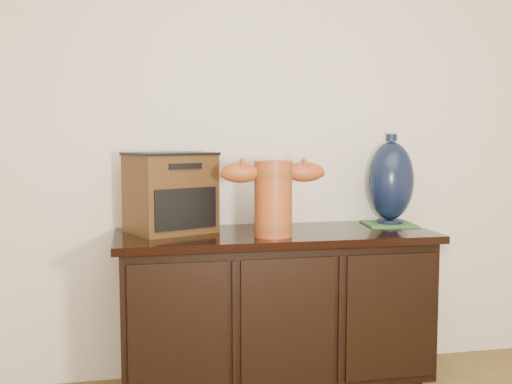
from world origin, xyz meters
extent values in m
plane|color=beige|center=(0.00, 2.50, 1.30)|extent=(4.50, 0.00, 4.50)
cube|color=black|center=(0.00, 2.23, 0.04)|extent=(1.29, 0.45, 0.08)
cube|color=black|center=(0.00, 2.23, 0.40)|extent=(1.40, 0.50, 0.64)
cube|color=black|center=(0.00, 2.23, 0.74)|extent=(1.46, 0.56, 0.03)
cube|color=black|center=(-0.47, 1.97, 0.40)|extent=(0.41, 0.01, 0.56)
cube|color=black|center=(0.00, 1.97, 0.40)|extent=(0.41, 0.01, 0.56)
cube|color=black|center=(0.47, 1.97, 0.40)|extent=(0.41, 0.01, 0.56)
cylinder|color=#9D451C|center=(-0.04, 2.11, 0.92)|extent=(0.17, 0.17, 0.33)
cylinder|color=#441E0D|center=(-0.04, 2.11, 0.80)|extent=(0.17, 0.17, 0.03)
cylinder|color=#441E0D|center=(-0.04, 2.11, 1.03)|extent=(0.17, 0.17, 0.03)
ellipsoid|color=#9D451C|center=(-0.18, 2.11, 1.04)|extent=(0.18, 0.09, 0.09)
ellipsoid|color=#9D451C|center=(0.11, 2.10, 1.04)|extent=(0.18, 0.09, 0.09)
cube|color=#3D250F|center=(-0.47, 2.32, 0.93)|extent=(0.44, 0.41, 0.36)
cube|color=black|center=(-0.41, 2.19, 0.88)|extent=(0.28, 0.13, 0.18)
cube|color=black|center=(-0.47, 2.32, 1.12)|extent=(0.45, 0.42, 0.01)
cube|color=#31682E|center=(0.61, 2.33, 0.76)|extent=(0.26, 0.26, 0.01)
cylinder|color=black|center=(0.62, 2.33, 0.77)|extent=(0.13, 0.13, 0.02)
ellipsoid|color=black|center=(0.62, 2.33, 0.98)|extent=(0.25, 0.25, 0.39)
cylinder|color=black|center=(0.62, 2.33, 1.19)|extent=(0.05, 0.05, 0.04)
cylinder|color=#57150E|center=(0.03, 2.35, 0.84)|extent=(0.06, 0.06, 0.16)
cylinder|color=silver|center=(0.03, 2.35, 0.93)|extent=(0.06, 0.06, 0.03)
camera|label=1|loc=(-0.63, -0.44, 1.19)|focal=42.00mm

